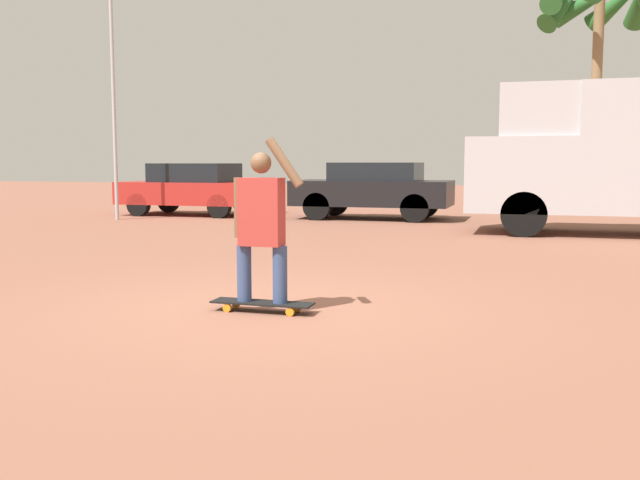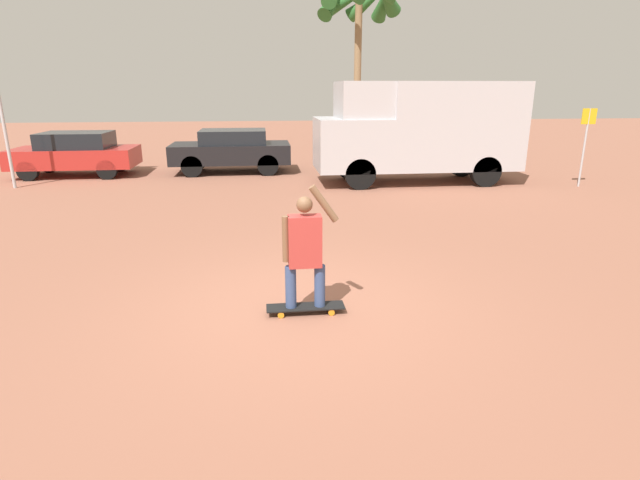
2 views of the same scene
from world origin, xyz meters
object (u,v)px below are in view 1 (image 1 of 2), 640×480
Objects in this scene: parked_car_black at (373,189)px; parked_car_red at (193,188)px; palm_tree_near_van at (599,0)px; flagpole at (115,67)px; skateboard at (262,304)px; camper_van at (632,153)px; person_skateboarder at (261,219)px.

parked_car_red is (-5.08, -0.11, -0.03)m from parked_car_black.
palm_tree_near_van is 1.19× the size of flagpole.
skateboard is 11.74m from parked_car_black.
parked_car_red is at bearing 62.45° from flagpole.
flagpole is (-7.62, 9.48, 3.73)m from skateboard.
parked_car_black is (-1.49, 11.62, 0.70)m from skateboard.
flagpole reaches higher than camper_van.
camper_van is (4.33, 9.00, 0.74)m from person_skateboarder.
palm_tree_near_van is (4.32, 19.43, 6.69)m from skateboard.
camper_van is 6.43m from parked_car_black.
skateboard is 0.82m from person_skateboarder.
flagpole is at bearing -117.55° from parked_car_red.
camper_van is at bearing -24.24° from parked_car_black.
skateboard is 13.27m from parked_car_red.
person_skateboarder is at bearing -102.53° from palm_tree_near_van.
palm_tree_near_van is (-0.01, 10.43, 5.12)m from camper_van.
person_skateboarder is 0.20× the size of palm_tree_near_van.
person_skateboarder is at bearing -51.22° from flagpole.
parked_car_black reaches higher than skateboard.
palm_tree_near_van is at bearing 77.48° from skateboard.
skateboard is at bearing -102.52° from palm_tree_near_van.
palm_tree_near_van is (4.32, 19.43, 5.86)m from person_skateboarder.
skateboard is 12.73m from flagpole.
flagpole reaches higher than parked_car_black.
palm_tree_near_van reaches higher than skateboard.
flagpole is at bearing -160.79° from parked_car_black.
skateboard is 0.25× the size of parked_car_black.
camper_van reaches higher than parked_car_red.
flagpole is (-1.06, -2.02, 3.06)m from parked_car_red.
skateboard is at bearing 0.00° from person_skateboarder.
camper_van is 0.91× the size of flagpole.
flagpole reaches higher than person_skateboarder.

